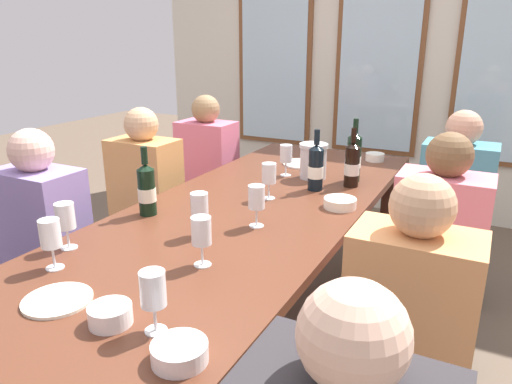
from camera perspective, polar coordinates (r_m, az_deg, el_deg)
The scene contains 28 objects.
ground_plane at distance 2.44m, azimuth -2.24°, elevation -19.31°, with size 12.00×12.00×0.00m, color brown.
back_wall_with_windows at distance 4.25m, azimuth 14.70°, elevation 17.13°, with size 4.16×0.10×2.90m.
dining_table at distance 2.09m, azimuth -2.47°, elevation -4.39°, with size 0.96×2.82×0.74m.
white_plate_0 at distance 2.91m, azimuth 5.57°, elevation 3.38°, with size 0.24×0.24×0.01m, color white.
white_plate_1 at distance 1.54m, azimuth -22.59°, elevation -11.80°, with size 0.20×0.20×0.01m, color white.
metal_pitcher at distance 2.61m, azimuth 6.84°, elevation 3.73°, with size 0.16×0.16×0.19m.
wine_bottle_0 at distance 2.49m, azimuth 11.38°, elevation 3.22°, with size 0.08×0.08×0.30m.
wine_bottle_1 at distance 2.40m, azimuth 7.14°, elevation 2.93°, with size 0.08×0.08×0.31m.
wine_bottle_2 at distance 2.10m, azimuth -12.90°, elevation 0.30°, with size 0.08×0.08×0.30m.
wine_bottle_3 at distance 2.58m, azimuth 11.58°, elevation 4.08°, with size 0.08×0.08×0.34m.
tasting_bowl_0 at distance 1.38m, azimuth -16.98°, elevation -13.83°, with size 0.12×0.12×0.05m, color white.
tasting_bowl_1 at distance 1.21m, azimuth -9.10°, elevation -18.37°, with size 0.14×0.14×0.05m, color white.
tasting_bowl_2 at distance 3.07m, azimuth 13.99°, elevation 4.07°, with size 0.11×0.11×0.05m, color white.
tasting_bowl_3 at distance 2.19m, azimuth 9.98°, elevation -1.30°, with size 0.15×0.15×0.04m, color white.
wine_glass_0 at distance 1.84m, azimuth -6.75°, elevation -1.83°, with size 0.07×0.07×0.17m.
wine_glass_1 at distance 2.25m, azimuth 1.56°, elevation 2.03°, with size 0.07×0.07×0.17m.
wine_glass_2 at distance 1.92m, azimuth 0.06°, elevation -0.86°, with size 0.07×0.07×0.17m.
wine_glass_3 at distance 1.60m, azimuth -6.53°, elevation -4.89°, with size 0.07×0.07×0.17m.
wine_glass_4 at distance 2.64m, azimuth 3.60°, elevation 4.41°, with size 0.07×0.07×0.17m.
wine_glass_5 at distance 1.85m, azimuth -21.77°, elevation -2.93°, with size 0.07×0.07×0.17m.
wine_glass_6 at distance 1.70m, azimuth -23.32°, elevation -4.70°, with size 0.07×0.07×0.17m.
wine_glass_7 at distance 1.27m, azimuth -12.17°, elevation -11.53°, with size 0.07×0.07×0.17m.
seated_person_0 at distance 3.36m, azimuth -5.76°, elevation 1.52°, with size 0.38×0.24×1.11m.
seated_person_1 at distance 2.91m, azimuth 22.36°, elevation -2.44°, with size 0.38×0.24×1.11m.
seated_person_2 at distance 2.86m, azimuth -12.82°, elevation -1.83°, with size 0.38×0.24×1.11m.
seated_person_3 at distance 2.28m, azimuth 20.63°, elevation -7.90°, with size 0.38×0.24×1.11m.
seated_person_6 at distance 2.40m, azimuth -23.68°, elevation -6.87°, with size 0.38×0.24×1.11m.
seated_person_7 at distance 1.67m, azimuth 17.42°, elevation -17.60°, with size 0.38×0.24×1.11m.
Camera 1 is at (0.96, -1.68, 1.48)m, focal length 33.55 mm.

